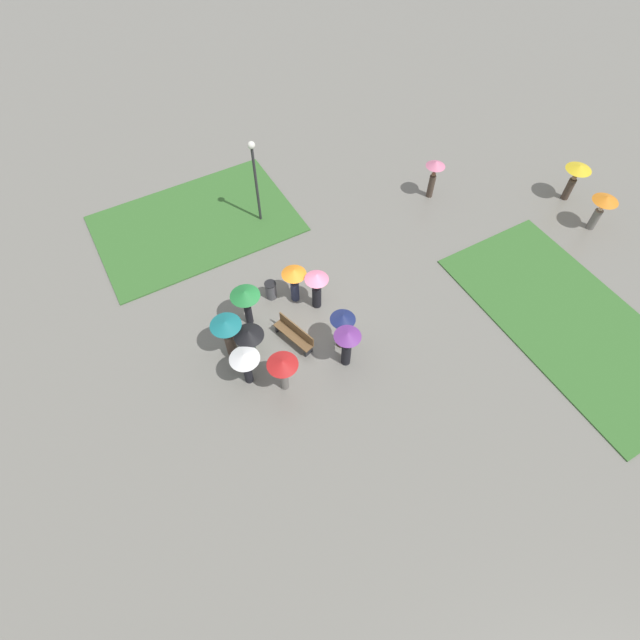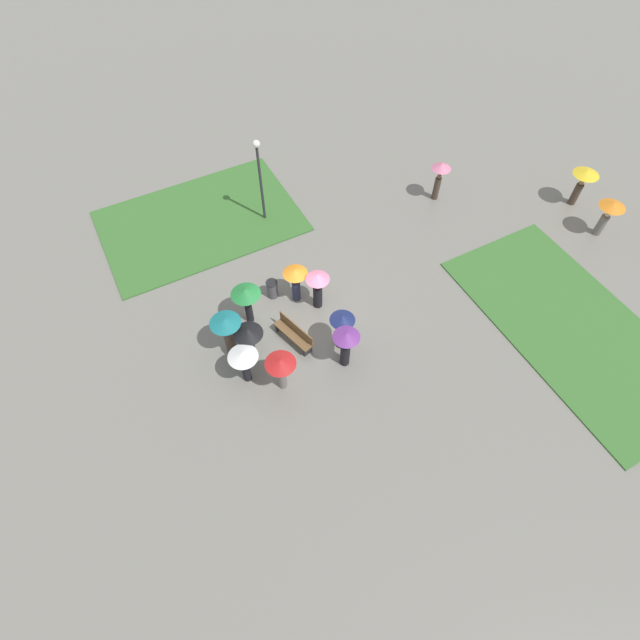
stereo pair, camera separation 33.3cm
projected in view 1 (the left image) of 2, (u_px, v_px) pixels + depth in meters
ground_plane at (303, 317)px, 20.19m from camera, size 90.00×90.00×0.00m
lawn_patch_near at (196, 224)px, 23.31m from camera, size 6.01×8.95×0.06m
lawn_patch_far at (570, 320)px, 20.04m from camera, size 10.36×5.34×0.06m
park_bench at (295, 334)px, 19.13m from camera, size 1.86×0.92×0.90m
lamp_post at (255, 172)px, 21.30m from camera, size 0.32×0.32×4.20m
trash_bin at (271, 290)px, 20.46m from camera, size 0.48×0.48×0.83m
crowd_person_red at (283, 367)px, 17.22m from camera, size 1.11×1.11×1.78m
crowd_person_purple at (347, 342)px, 17.86m from camera, size 0.99×0.99×1.96m
crowd_person_white at (245, 361)px, 17.37m from camera, size 1.09×1.09×1.78m
crowd_person_black at (249, 338)px, 17.93m from camera, size 1.10×1.10×1.80m
crowd_person_pink at (317, 285)px, 19.49m from camera, size 0.95×0.95×1.90m
crowd_person_navy at (342, 325)px, 18.38m from camera, size 0.95×0.95×1.90m
crowd_person_green at (246, 298)px, 18.83m from camera, size 1.15×1.15×1.91m
crowd_person_teal at (227, 331)px, 18.09m from camera, size 1.15×1.15×1.99m
crowd_person_orange at (294, 279)px, 19.72m from camera, size 0.99×0.99×1.77m
lone_walker_far_path at (603, 206)px, 22.12m from camera, size 1.13×1.13×1.82m
lone_walker_mid_plaza at (434, 171)px, 23.32m from camera, size 0.91×0.91×2.01m
lone_walker_near_lawn at (576, 174)px, 23.24m from camera, size 1.18×1.18×1.92m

